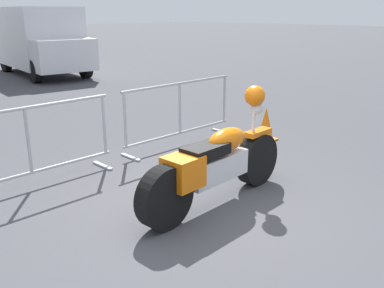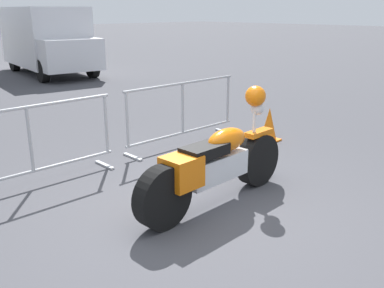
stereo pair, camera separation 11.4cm
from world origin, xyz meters
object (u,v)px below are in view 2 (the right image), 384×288
Objects in this scene: crowd_barrier_near at (31,145)px; traffic_cone at (269,125)px; motorcycle at (216,163)px; delivery_van at (47,38)px; crowd_barrier_far at (183,112)px.

traffic_cone is at bearing -13.07° from crowd_barrier_near.
motorcycle reaches higher than traffic_cone.
delivery_van reaches higher than crowd_barrier_near.
motorcycle is at bearing -9.95° from delivery_van.
crowd_barrier_near is 1.00× the size of crowd_barrier_far.
motorcycle is 12.22m from delivery_van.
crowd_barrier_near is 2.65m from crowd_barrier_far.
crowd_barrier_far is 4.01× the size of traffic_cone.
traffic_cone is at bearing 1.51° from delivery_van.
motorcycle reaches higher than crowd_barrier_near.
crowd_barrier_near is at bearing -19.83° from delivery_van.
motorcycle is 0.45× the size of delivery_van.
motorcycle is at bearing -156.40° from traffic_cone.
traffic_cone is (2.55, 1.11, -0.22)m from motorcycle.
motorcycle is at bearing -56.69° from crowd_barrier_near.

